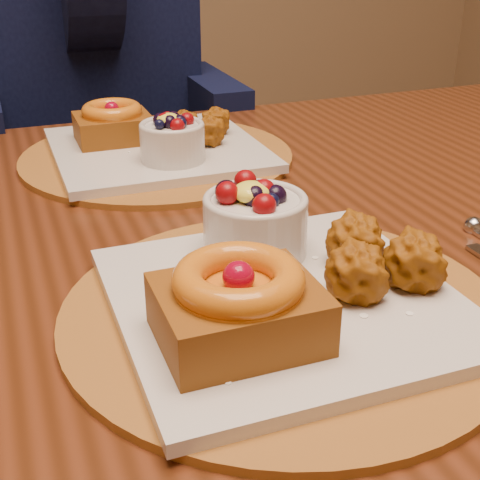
% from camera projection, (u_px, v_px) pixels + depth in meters
% --- Properties ---
extents(dining_table, '(1.60, 0.90, 0.76)m').
position_uv_depth(dining_table, '(207.00, 277.00, 0.79)').
color(dining_table, '#39190A').
rests_on(dining_table, ground).
extents(place_setting_near, '(0.38, 0.38, 0.09)m').
position_uv_depth(place_setting_near, '(278.00, 283.00, 0.56)').
color(place_setting_near, brown).
rests_on(place_setting_near, dining_table).
extents(place_setting_far, '(0.38, 0.38, 0.08)m').
position_uv_depth(place_setting_far, '(156.00, 144.00, 0.93)').
color(place_setting_far, brown).
rests_on(place_setting_far, dining_table).
extents(chair_far, '(0.53, 0.53, 0.89)m').
position_uv_depth(chair_far, '(91.00, 221.00, 1.39)').
color(chair_far, black).
rests_on(chair_far, ground).
extents(diner, '(0.50, 0.49, 0.82)m').
position_uv_depth(diner, '(84.00, 28.00, 1.28)').
color(diner, black).
rests_on(diner, ground).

